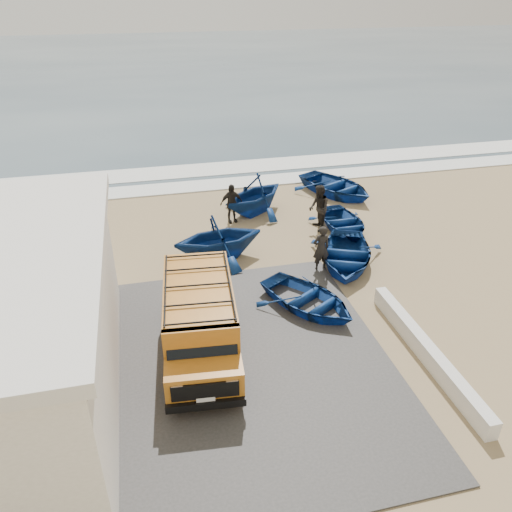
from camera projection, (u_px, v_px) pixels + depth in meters
ground at (233, 322)px, 15.78m from camera, size 160.00×160.00×0.00m
slab at (175, 374)px, 13.66m from camera, size 12.00×10.00×0.05m
ocean at (148, 65)px, 63.38m from camera, size 180.00×88.00×0.01m
surf_line at (189, 187)px, 25.97m from camera, size 180.00×1.60×0.06m
surf_wash at (183, 171)px, 28.10m from camera, size 180.00×2.20×0.04m
parapet at (426, 351)px, 14.12m from camera, size 0.35×6.00×0.55m
van at (200, 319)px, 14.02m from camera, size 2.39×5.13×2.13m
boat_near_left at (308, 299)px, 16.25m from camera, size 3.97×4.30×0.73m
boat_near_right at (346, 255)px, 18.79m from camera, size 4.16×4.75×0.82m
boat_mid_left at (218, 237)px, 18.94m from camera, size 3.86×3.46×1.82m
boat_mid_right at (343, 222)px, 21.42m from camera, size 2.42×3.38×0.70m
boat_far_left at (254, 194)px, 22.72m from camera, size 4.60×4.49×1.84m
boat_far_right at (336, 186)px, 24.95m from camera, size 4.58×5.16×0.88m
fisherman_front at (321, 248)px, 18.23m from camera, size 0.68×0.48×1.77m
fisherman_middle at (319, 208)px, 21.15m from camera, size 0.80×1.00×1.99m
fisherman_back at (231, 203)px, 21.89m from camera, size 1.09×0.60×1.76m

